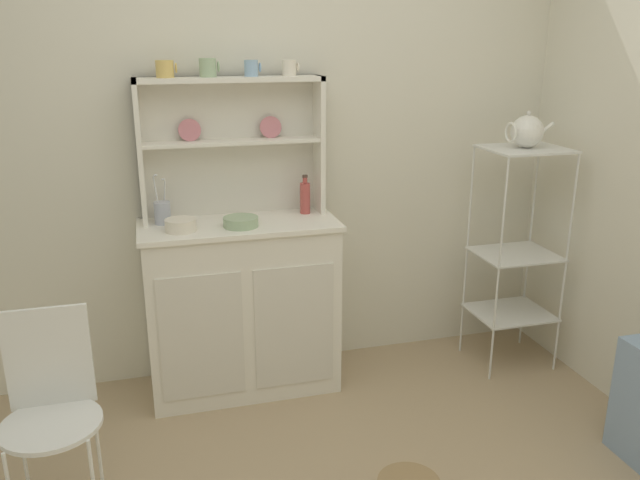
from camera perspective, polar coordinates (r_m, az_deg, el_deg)
name	(u,v)px	position (r m, az deg, el deg)	size (l,w,h in m)	color
wall_back	(267,144)	(3.41, -4.70, 8.50)	(3.84, 0.05, 2.50)	silver
hutch_cabinet	(242,305)	(3.35, -6.95, -5.73)	(0.98, 0.45, 0.91)	white
hutch_shelf_unit	(231,136)	(3.28, -7.94, 9.13)	(0.91, 0.18, 0.70)	silver
bakers_rack	(517,238)	(3.66, 17.10, 0.16)	(0.42, 0.36, 1.23)	silver
wire_chair	(51,400)	(2.60, -22.84, -12.99)	(0.36, 0.36, 0.85)	white
cup_gold_0	(165,69)	(3.18, -13.61, 14.57)	(0.10, 0.08, 0.08)	#DBB760
cup_sage_1	(208,68)	(3.19, -9.92, 14.87)	(0.10, 0.08, 0.09)	#9EB78E
cup_sky_2	(252,68)	(3.22, -6.11, 14.95)	(0.08, 0.07, 0.08)	#8EB2D1
cup_cream_3	(290,68)	(3.26, -2.73, 15.04)	(0.08, 0.07, 0.08)	silver
bowl_mixing_large	(181,225)	(3.10, -12.29, 1.31)	(0.15, 0.15, 0.06)	silver
bowl_floral_medium	(241,222)	(3.13, -7.05, 1.62)	(0.17, 0.17, 0.05)	#9EB78E
jam_bottle	(305,197)	(3.33, -1.34, 3.83)	(0.05, 0.05, 0.20)	#B74C47
utensil_jar	(162,212)	(3.23, -13.84, 2.41)	(0.08, 0.08, 0.25)	#B2B7C6
porcelain_teapot	(527,132)	(3.53, 17.92, 9.16)	(0.26, 0.17, 0.19)	white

